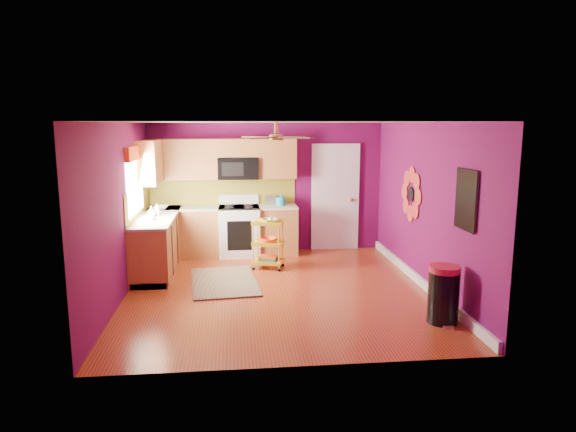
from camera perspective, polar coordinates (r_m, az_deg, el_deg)
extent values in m
plane|color=maroon|center=(7.84, -1.12, -8.21)|extent=(5.00, 5.00, 0.00)
cube|color=#5F0A48|center=(10.01, -2.38, 3.16)|extent=(4.50, 0.04, 2.50)
cube|color=#5F0A48|center=(5.10, 1.25, -3.71)|extent=(4.50, 0.04, 2.50)
cube|color=#5F0A48|center=(7.68, -18.12, 0.51)|extent=(0.04, 5.00, 2.50)
cube|color=#5F0A48|center=(8.05, 15.03, 1.09)|extent=(0.04, 5.00, 2.50)
cube|color=silver|center=(7.44, -1.19, 10.38)|extent=(4.50, 5.00, 0.04)
cube|color=white|center=(8.30, 14.45, -6.99)|extent=(0.05, 4.90, 0.14)
cube|color=brown|center=(9.09, -14.24, -3.00)|extent=(0.60, 2.30, 0.90)
cube|color=brown|center=(9.83, -7.19, -1.78)|extent=(2.80, 0.60, 0.90)
cube|color=beige|center=(9.00, -14.37, -0.08)|extent=(0.63, 2.30, 0.04)
cube|color=beige|center=(9.74, -7.25, 0.93)|extent=(2.80, 0.63, 0.04)
cube|color=black|center=(9.19, -14.13, -5.43)|extent=(0.54, 2.30, 0.10)
cube|color=black|center=(9.92, -7.13, -4.04)|extent=(2.80, 0.54, 0.10)
cube|color=white|center=(9.79, -5.43, -1.73)|extent=(0.76, 0.66, 0.92)
cube|color=black|center=(9.71, -5.48, 0.96)|extent=(0.76, 0.62, 0.03)
cube|color=white|center=(9.97, -5.51, 1.87)|extent=(0.76, 0.06, 0.18)
cube|color=black|center=(9.48, -5.41, -2.19)|extent=(0.45, 0.02, 0.55)
cube|color=brown|center=(9.82, -11.70, 6.19)|extent=(1.32, 0.33, 0.75)
cube|color=brown|center=(9.80, -1.23, 6.39)|extent=(0.72, 0.33, 0.75)
cube|color=brown|center=(9.76, -5.60, 7.53)|extent=(0.76, 0.33, 0.34)
cube|color=brown|center=(9.40, -15.00, 5.89)|extent=(0.33, 1.30, 0.75)
cube|color=black|center=(9.75, -5.56, 5.29)|extent=(0.76, 0.38, 0.40)
cube|color=olive|center=(9.99, -7.25, 2.75)|extent=(2.80, 0.01, 0.51)
cube|color=olive|center=(9.00, -16.28, 1.61)|extent=(0.01, 2.30, 0.51)
cube|color=white|center=(8.66, -16.67, 3.64)|extent=(0.03, 1.20, 1.00)
cube|color=#F84716|center=(8.62, -16.64, 6.75)|extent=(0.08, 1.35, 0.22)
cube|color=white|center=(10.19, 5.24, 1.97)|extent=(0.85, 0.04, 2.05)
cube|color=white|center=(10.17, 5.27, 1.95)|extent=(0.95, 0.02, 2.15)
sphere|color=#BF8C3F|center=(10.20, 7.06, 1.81)|extent=(0.07, 0.07, 0.07)
cylinder|color=black|center=(8.58, 13.51, 2.38)|extent=(0.01, 0.24, 0.24)
cube|color=teal|center=(6.72, 19.23, 1.71)|extent=(0.03, 0.52, 0.72)
cube|color=black|center=(6.72, 19.11, 1.71)|extent=(0.01, 0.56, 0.76)
cylinder|color=#BF8C3F|center=(7.64, -1.32, 9.78)|extent=(0.06, 0.06, 0.16)
cylinder|color=#BF8C3F|center=(7.64, -1.31, 8.73)|extent=(0.20, 0.20, 0.08)
cube|color=#4C2D19|center=(7.93, 0.48, 8.79)|extent=(0.47, 0.47, 0.01)
cube|color=#4C2D19|center=(7.89, -3.45, 8.76)|extent=(0.47, 0.47, 0.01)
cube|color=#4C2D19|center=(7.35, -3.25, 8.66)|extent=(0.47, 0.47, 0.01)
cube|color=#4C2D19|center=(7.40, 0.96, 8.68)|extent=(0.47, 0.47, 0.01)
cube|color=black|center=(8.26, -7.10, -7.24)|extent=(1.15, 1.71, 0.02)
cylinder|color=yellow|center=(8.77, -3.88, -3.33)|extent=(0.02, 0.02, 0.78)
cylinder|color=yellow|center=(8.67, -1.01, -3.47)|extent=(0.02, 0.02, 0.78)
cylinder|color=yellow|center=(9.07, -3.38, -2.88)|extent=(0.02, 0.02, 0.78)
cylinder|color=yellow|center=(8.97, -0.60, -3.01)|extent=(0.02, 0.02, 0.78)
sphere|color=black|center=(8.88, -3.85, -5.83)|extent=(0.05, 0.05, 0.05)
sphere|color=black|center=(8.78, -1.00, -6.00)|extent=(0.05, 0.05, 0.05)
sphere|color=black|center=(9.17, -3.35, -5.31)|extent=(0.05, 0.05, 0.05)
sphere|color=black|center=(9.07, -0.59, -5.46)|extent=(0.05, 0.05, 0.05)
cube|color=yellow|center=(8.79, -2.24, -0.82)|extent=(0.59, 0.50, 0.03)
cube|color=yellow|center=(8.87, -2.22, -3.08)|extent=(0.59, 0.50, 0.03)
cube|color=yellow|center=(8.95, -2.21, -5.14)|extent=(0.59, 0.50, 0.03)
imported|color=beige|center=(8.77, -1.95, -0.52)|extent=(0.35, 0.35, 0.07)
sphere|color=yellow|center=(8.77, -1.95, -0.39)|extent=(0.09, 0.09, 0.09)
imported|color=#F84716|center=(8.85, -2.22, -2.72)|extent=(0.36, 0.36, 0.09)
cube|color=navy|center=(8.94, -2.21, -4.94)|extent=(0.34, 0.30, 0.04)
cube|color=#267233|center=(8.93, -2.21, -4.73)|extent=(0.34, 0.30, 0.03)
cube|color=#F84716|center=(8.92, -2.21, -4.54)|extent=(0.34, 0.30, 0.03)
cylinder|color=black|center=(6.81, 16.87, -8.64)|extent=(0.47, 0.47, 0.66)
cylinder|color=#AB182B|center=(6.70, 17.03, -5.66)|extent=(0.38, 0.38, 0.08)
cube|color=beige|center=(6.75, 17.37, -11.66)|extent=(0.14, 0.10, 0.03)
cylinder|color=teal|center=(9.78, -0.79, 1.64)|extent=(0.18, 0.18, 0.16)
sphere|color=teal|center=(9.77, -0.79, 2.22)|extent=(0.06, 0.06, 0.06)
cube|color=beige|center=(9.87, -1.97, 1.77)|extent=(0.22, 0.15, 0.18)
imported|color=#EA3F72|center=(9.02, -14.37, 0.73)|extent=(0.09, 0.09, 0.20)
imported|color=white|center=(8.93, -14.93, 0.51)|extent=(0.13, 0.13, 0.17)
imported|color=white|center=(9.64, -13.92, 0.93)|extent=(0.27, 0.27, 0.07)
imported|color=white|center=(8.58, -14.87, -0.12)|extent=(0.13, 0.13, 0.10)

